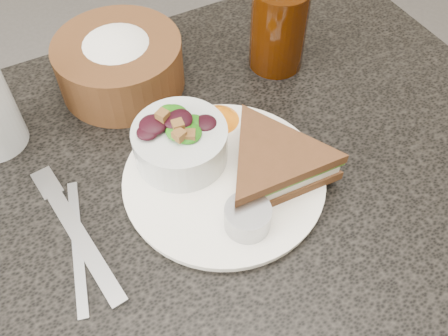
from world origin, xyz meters
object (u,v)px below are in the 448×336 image
(dinner_plate, at_px, (224,179))
(salad_bowl, at_px, (180,139))
(dressing_ramekin, at_px, (248,217))
(cola_glass, at_px, (279,25))
(sandwich, at_px, (274,163))
(bread_basket, at_px, (118,57))
(dining_table, at_px, (203,299))

(dinner_plate, height_order, salad_bowl, salad_bowl)
(dressing_ramekin, xyz_separation_m, cola_glass, (0.20, 0.25, 0.04))
(dinner_plate, height_order, cola_glass, cola_glass)
(sandwich, bearing_deg, salad_bowl, 139.92)
(sandwich, bearing_deg, dressing_ramekin, -140.43)
(dinner_plate, height_order, sandwich, sandwich)
(sandwich, height_order, bread_basket, bread_basket)
(salad_bowl, relative_size, cola_glass, 0.85)
(dining_table, xyz_separation_m, dressing_ramekin, (0.03, -0.09, 0.40))
(dinner_plate, xyz_separation_m, dressing_ramekin, (-0.01, -0.08, 0.02))
(salad_bowl, bearing_deg, dinner_plate, -59.02)
(dressing_ramekin, bearing_deg, sandwich, 37.28)
(dressing_ramekin, relative_size, bread_basket, 0.30)
(salad_bowl, height_order, bread_basket, bread_basket)
(dressing_ramekin, bearing_deg, dining_table, 105.89)
(dining_table, height_order, bread_basket, bread_basket)
(dining_table, distance_m, bread_basket, 0.48)
(dinner_plate, distance_m, bread_basket, 0.25)
(cola_glass, bearing_deg, bread_basket, 164.20)
(dressing_ramekin, bearing_deg, dinner_plate, 82.99)
(dining_table, distance_m, cola_glass, 0.52)
(dressing_ramekin, xyz_separation_m, bread_basket, (-0.04, 0.32, 0.03))
(dinner_plate, bearing_deg, cola_glass, 43.05)
(sandwich, bearing_deg, dining_table, 157.92)
(salad_bowl, bearing_deg, cola_glass, 27.91)
(dinner_plate, relative_size, sandwich, 1.44)
(dinner_plate, bearing_deg, dining_table, 156.44)
(sandwich, relative_size, salad_bowl, 1.46)
(sandwich, height_order, salad_bowl, salad_bowl)
(dressing_ramekin, height_order, cola_glass, cola_glass)
(dining_table, xyz_separation_m, cola_glass, (0.22, 0.16, 0.45))
(dining_table, height_order, cola_glass, cola_glass)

